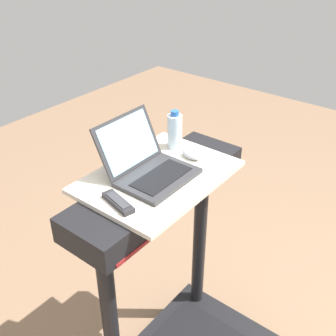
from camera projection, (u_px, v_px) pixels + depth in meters
desk_board at (159, 176)px, 1.72m from camera, size 0.64×0.46×0.02m
laptop at (148, 165)px, 1.68m from camera, size 0.31×0.32×0.22m
computer_mouse at (192, 154)px, 1.82m from camera, size 0.08×0.11×0.03m
water_bottle at (175, 131)px, 1.87m from camera, size 0.07×0.07×0.18m
tv_remote at (118, 202)px, 1.53m from camera, size 0.08×0.17×0.02m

